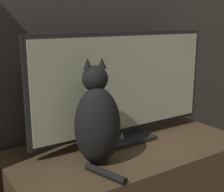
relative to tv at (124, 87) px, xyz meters
name	(u,v)px	position (x,y,z in m)	size (l,w,h in m)	color
tv_stand	(127,189)	(-0.03, -0.08, -0.50)	(1.12, 0.56, 0.45)	brown
tv	(124,87)	(0.00, 0.00, 0.00)	(0.96, 0.17, 0.53)	black
cat	(97,122)	(-0.23, -0.14, -0.09)	(0.23, 0.32, 0.44)	black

